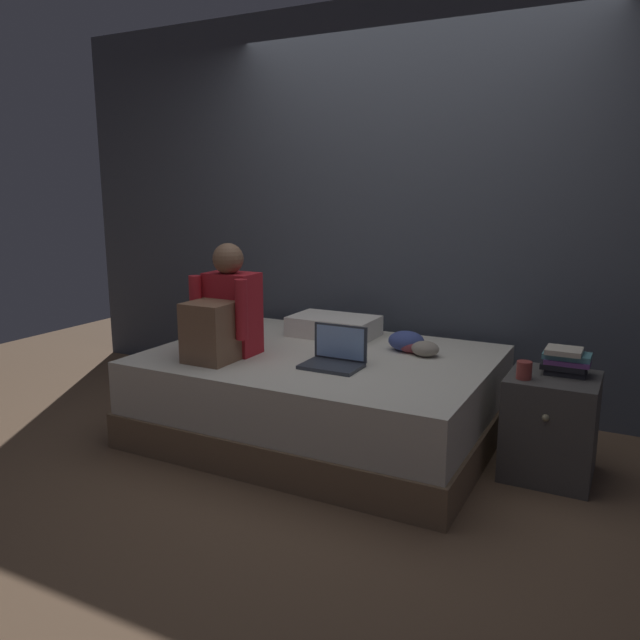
{
  "coord_description": "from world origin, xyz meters",
  "views": [
    {
      "loc": [
        1.45,
        -2.89,
        1.47
      ],
      "look_at": [
        -0.11,
        0.1,
        0.76
      ],
      "focal_mm": 35.07,
      "sensor_mm": 36.0,
      "label": 1
    }
  ],
  "objects_px": {
    "bed": "(321,395)",
    "pillow": "(334,326)",
    "nightstand": "(550,426)",
    "laptop": "(335,356)",
    "book_stack": "(566,361)",
    "clothes_pile": "(411,344)",
    "mug": "(524,370)",
    "person_sitting": "(224,314)"
  },
  "relations": [
    {
      "from": "bed",
      "to": "nightstand",
      "type": "height_order",
      "value": "nightstand"
    },
    {
      "from": "person_sitting",
      "to": "mug",
      "type": "height_order",
      "value": "person_sitting"
    },
    {
      "from": "pillow",
      "to": "clothes_pile",
      "type": "relative_size",
      "value": 1.67
    },
    {
      "from": "nightstand",
      "to": "clothes_pile",
      "type": "xyz_separation_m",
      "value": [
        -0.84,
        0.21,
        0.29
      ]
    },
    {
      "from": "person_sitting",
      "to": "book_stack",
      "type": "bearing_deg",
      "value": 13.37
    },
    {
      "from": "laptop",
      "to": "pillow",
      "type": "height_order",
      "value": "laptop"
    },
    {
      "from": "bed",
      "to": "mug",
      "type": "relative_size",
      "value": 22.22
    },
    {
      "from": "pillow",
      "to": "nightstand",
      "type": "bearing_deg",
      "value": -15.01
    },
    {
      "from": "mug",
      "to": "book_stack",
      "type": "bearing_deg",
      "value": 45.28
    },
    {
      "from": "bed",
      "to": "pillow",
      "type": "relative_size",
      "value": 3.57
    },
    {
      "from": "book_stack",
      "to": "mug",
      "type": "distance_m",
      "value": 0.25
    },
    {
      "from": "bed",
      "to": "laptop",
      "type": "relative_size",
      "value": 6.25
    },
    {
      "from": "nightstand",
      "to": "person_sitting",
      "type": "xyz_separation_m",
      "value": [
        -1.77,
        -0.38,
        0.49
      ]
    },
    {
      "from": "pillow",
      "to": "mug",
      "type": "bearing_deg",
      "value": -21.12
    },
    {
      "from": "nightstand",
      "to": "laptop",
      "type": "bearing_deg",
      "value": -166.53
    },
    {
      "from": "clothes_pile",
      "to": "pillow",
      "type": "bearing_deg",
      "value": 163.92
    },
    {
      "from": "laptop",
      "to": "book_stack",
      "type": "distance_m",
      "value": 1.2
    },
    {
      "from": "nightstand",
      "to": "person_sitting",
      "type": "relative_size",
      "value": 0.82
    },
    {
      "from": "pillow",
      "to": "clothes_pile",
      "type": "xyz_separation_m",
      "value": [
        0.6,
        -0.17,
        -0.01
      ]
    },
    {
      "from": "pillow",
      "to": "book_stack",
      "type": "xyz_separation_m",
      "value": [
        1.48,
        -0.33,
        0.03
      ]
    },
    {
      "from": "pillow",
      "to": "laptop",
      "type": "bearing_deg",
      "value": -63.19
    },
    {
      "from": "pillow",
      "to": "mug",
      "type": "height_order",
      "value": "pillow"
    },
    {
      "from": "nightstand",
      "to": "book_stack",
      "type": "xyz_separation_m",
      "value": [
        0.04,
        0.05,
        0.34
      ]
    },
    {
      "from": "laptop",
      "to": "mug",
      "type": "xyz_separation_m",
      "value": [
        0.98,
        0.15,
        0.02
      ]
    },
    {
      "from": "bed",
      "to": "pillow",
      "type": "bearing_deg",
      "value": 107.36
    },
    {
      "from": "book_stack",
      "to": "clothes_pile",
      "type": "height_order",
      "value": "book_stack"
    },
    {
      "from": "bed",
      "to": "pillow",
      "type": "distance_m",
      "value": 0.57
    },
    {
      "from": "nightstand",
      "to": "mug",
      "type": "xyz_separation_m",
      "value": [
        -0.13,
        -0.12,
        0.31
      ]
    },
    {
      "from": "mug",
      "to": "clothes_pile",
      "type": "relative_size",
      "value": 0.27
    },
    {
      "from": "book_stack",
      "to": "mug",
      "type": "bearing_deg",
      "value": -134.72
    },
    {
      "from": "nightstand",
      "to": "laptop",
      "type": "relative_size",
      "value": 1.68
    },
    {
      "from": "book_stack",
      "to": "mug",
      "type": "relative_size",
      "value": 2.6
    },
    {
      "from": "bed",
      "to": "clothes_pile",
      "type": "xyz_separation_m",
      "value": [
        0.46,
        0.28,
        0.31
      ]
    },
    {
      "from": "bed",
      "to": "mug",
      "type": "height_order",
      "value": "mug"
    },
    {
      "from": "pillow",
      "to": "book_stack",
      "type": "distance_m",
      "value": 1.52
    },
    {
      "from": "book_stack",
      "to": "bed",
      "type": "bearing_deg",
      "value": -174.97
    },
    {
      "from": "bed",
      "to": "person_sitting",
      "type": "distance_m",
      "value": 0.76
    },
    {
      "from": "book_stack",
      "to": "clothes_pile",
      "type": "distance_m",
      "value": 0.9
    },
    {
      "from": "book_stack",
      "to": "clothes_pile",
      "type": "xyz_separation_m",
      "value": [
        -0.88,
        0.16,
        -0.04
      ]
    },
    {
      "from": "bed",
      "to": "clothes_pile",
      "type": "bearing_deg",
      "value": 30.84
    },
    {
      "from": "nightstand",
      "to": "laptop",
      "type": "height_order",
      "value": "laptop"
    },
    {
      "from": "nightstand",
      "to": "bed",
      "type": "bearing_deg",
      "value": -177.2
    }
  ]
}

